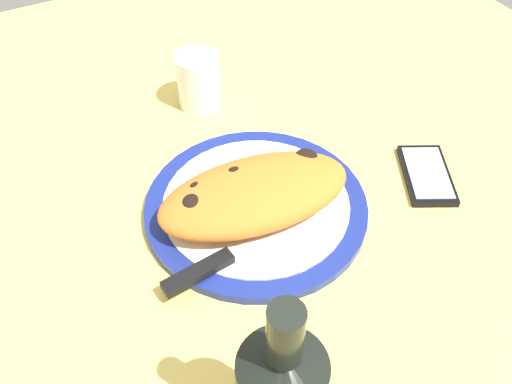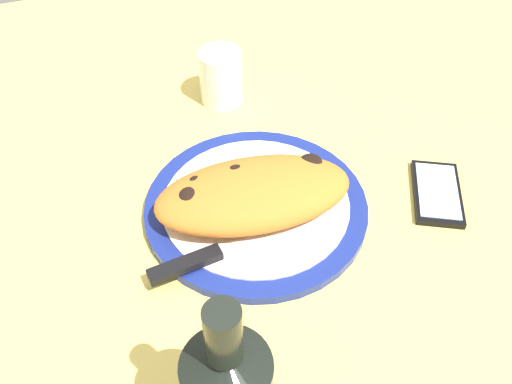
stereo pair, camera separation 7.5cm
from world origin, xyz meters
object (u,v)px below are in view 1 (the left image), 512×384
at_px(plate, 256,206).
at_px(calzone, 255,194).
at_px(smartphone, 427,175).
at_px(fork, 216,174).
at_px(water_glass, 199,83).
at_px(knife, 219,261).

distance_m(plate, calzone, 0.04).
relative_size(plate, smartphone, 2.24).
xyz_separation_m(plate, calzone, (0.01, 0.01, 0.04)).
xyz_separation_m(plate, smartphone, (-0.26, 0.06, -0.00)).
distance_m(calzone, smartphone, 0.27).
bearing_deg(calzone, plate, -124.99).
xyz_separation_m(fork, smartphone, (-0.28, 0.14, -0.01)).
distance_m(calzone, water_glass, 0.28).
xyz_separation_m(plate, knife, (0.09, 0.07, 0.01)).
height_order(plate, calzone, calzone).
bearing_deg(fork, plate, 108.80).
distance_m(knife, smartphone, 0.35).
bearing_deg(calzone, knife, 36.07).
relative_size(knife, smartphone, 1.63).
relative_size(knife, water_glass, 2.45).
height_order(plate, smartphone, plate).
distance_m(plate, knife, 0.12).
height_order(plate, knife, knife).
xyz_separation_m(calzone, knife, (0.08, 0.06, -0.02)).
bearing_deg(water_glass, calzone, 81.56).
bearing_deg(water_glass, fork, 72.66).
xyz_separation_m(knife, smartphone, (-0.35, -0.01, -0.02)).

